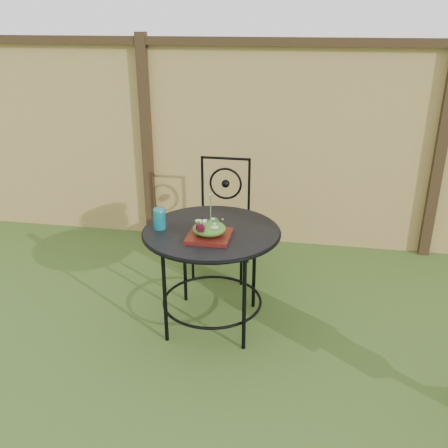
# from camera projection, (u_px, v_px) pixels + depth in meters

# --- Properties ---
(ground) EXTENTS (60.00, 60.00, 0.00)m
(ground) POSITION_uv_depth(u_px,v_px,m) (255.00, 398.00, 2.87)
(ground) COLOR #294717
(ground) RESTS_ON ground
(fence) EXTENTS (8.00, 0.12, 1.90)m
(fence) POSITION_uv_depth(u_px,v_px,m) (287.00, 145.00, 4.49)
(fence) COLOR tan
(fence) RESTS_ON ground
(patio_table) EXTENTS (0.92, 0.92, 0.72)m
(patio_table) POSITION_uv_depth(u_px,v_px,m) (212.00, 249.00, 3.35)
(patio_table) COLOR black
(patio_table) RESTS_ON ground
(patio_chair) EXTENTS (0.46, 0.46, 0.95)m
(patio_chair) POSITION_uv_depth(u_px,v_px,m) (222.00, 214.00, 4.15)
(patio_chair) COLOR black
(patio_chair) RESTS_ON ground
(salad_plate) EXTENTS (0.27, 0.27, 0.02)m
(salad_plate) POSITION_uv_depth(u_px,v_px,m) (209.00, 236.00, 3.18)
(salad_plate) COLOR #45090D
(salad_plate) RESTS_ON patio_table
(salad) EXTENTS (0.21, 0.21, 0.08)m
(salad) POSITION_uv_depth(u_px,v_px,m) (209.00, 228.00, 3.16)
(salad) COLOR #235614
(salad) RESTS_ON salad_plate
(fork) EXTENTS (0.01, 0.01, 0.18)m
(fork) POSITION_uv_depth(u_px,v_px,m) (211.00, 209.00, 3.11)
(fork) COLOR silver
(fork) RESTS_ON salad
(drinking_glass) EXTENTS (0.08, 0.08, 0.14)m
(drinking_glass) POSITION_uv_depth(u_px,v_px,m) (160.00, 219.00, 3.29)
(drinking_glass) COLOR #0A707D
(drinking_glass) RESTS_ON patio_table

